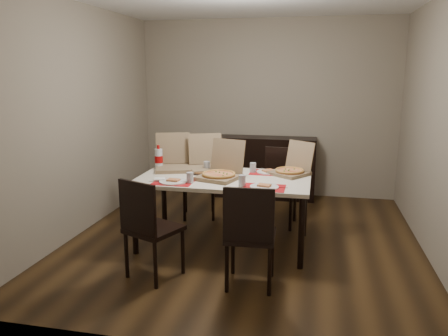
{
  "coord_description": "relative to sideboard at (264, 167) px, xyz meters",
  "views": [
    {
      "loc": [
        0.75,
        -4.54,
        1.84
      ],
      "look_at": [
        -0.19,
        -0.16,
        0.85
      ],
      "focal_mm": 35.0,
      "sensor_mm": 36.0,
      "label": 1
    }
  ],
  "objects": [
    {
      "name": "setting_near_left",
      "position": [
        -0.62,
        -2.26,
        0.32
      ],
      "size": [
        0.46,
        0.3,
        0.11
      ],
      "color": "red",
      "rests_on": "dining_table"
    },
    {
      "name": "chair_near_left",
      "position": [
        -0.68,
        -2.88,
        0.06
      ],
      "size": [
        0.55,
        0.55,
        0.93
      ],
      "color": "black",
      "rests_on": "ground"
    },
    {
      "name": "pizza_box_center",
      "position": [
        -0.22,
        -2.0,
        0.36
      ],
      "size": [
        0.5,
        0.53,
        0.39
      ],
      "color": "brown",
      "rests_on": "dining_table"
    },
    {
      "name": "chair_far_right",
      "position": [
        0.33,
        -1.12,
        0.06
      ],
      "size": [
        0.46,
        0.46,
        0.93
      ],
      "color": "black",
      "rests_on": "ground"
    },
    {
      "name": "chair_far_left",
      "position": [
        -0.72,
        -1.02,
        0.06
      ],
      "size": [
        0.51,
        0.51,
        0.93
      ],
      "color": "black",
      "rests_on": "ground"
    },
    {
      "name": "pizza_box_left",
      "position": [
        -0.84,
        -1.69,
        0.36
      ],
      "size": [
        0.51,
        0.54,
        0.4
      ],
      "color": "brown",
      "rests_on": "dining_table"
    },
    {
      "name": "dip_bowl",
      "position": [
        -0.14,
        -1.75,
        0.31
      ],
      "size": [
        0.11,
        0.11,
        0.03
      ],
      "primitive_type": "imported",
      "rotation": [
        0.0,
        0.0,
        -0.0
      ],
      "color": "white",
      "rests_on": "dining_table"
    },
    {
      "name": "room_walls",
      "position": [
        0.0,
        -1.35,
        1.28
      ],
      "size": [
        3.84,
        4.02,
        2.62
      ],
      "color": "gray",
      "rests_on": "ground"
    },
    {
      "name": "pizza_box_right",
      "position": [
        0.5,
        -1.67,
        0.36
      ],
      "size": [
        0.5,
        0.51,
        0.35
      ],
      "color": "brown",
      "rests_on": "dining_table"
    },
    {
      "name": "setting_far_right",
      "position": [
        0.2,
        -1.64,
        0.32
      ],
      "size": [
        0.45,
        0.3,
        0.11
      ],
      "color": "red",
      "rests_on": "dining_table"
    },
    {
      "name": "soda_bottle",
      "position": [
        -1.01,
        -1.7,
        0.42
      ],
      "size": [
        0.09,
        0.09,
        0.28
      ],
      "color": "silver",
      "rests_on": "dining_table"
    },
    {
      "name": "pizza_box_extra",
      "position": [
        -0.45,
        -1.63,
        0.36
      ],
      "size": [
        0.53,
        0.55,
        0.39
      ],
      "color": "brown",
      "rests_on": "dining_table"
    },
    {
      "name": "dining_table",
      "position": [
        -0.19,
        -1.94,
        0.23
      ],
      "size": [
        1.8,
        1.0,
        0.75
      ],
      "color": "beige",
      "rests_on": "ground"
    },
    {
      "name": "napkin_loose",
      "position": [
        -0.13,
        -2.03,
        0.31
      ],
      "size": [
        0.13,
        0.14,
        0.02
      ],
      "primitive_type": "cube",
      "rotation": [
        0.0,
        0.0,
        1.39
      ],
      "color": "white",
      "rests_on": "dining_table"
    },
    {
      "name": "setting_near_right",
      "position": [
        0.22,
        -2.28,
        0.32
      ],
      "size": [
        0.48,
        0.3,
        0.11
      ],
      "color": "red",
      "rests_on": "dining_table"
    },
    {
      "name": "chair_near_right",
      "position": [
        0.23,
        -2.87,
        0.06
      ],
      "size": [
        0.44,
        0.44,
        0.93
      ],
      "color": "black",
      "rests_on": "ground"
    },
    {
      "name": "ground",
      "position": [
        0.0,
        -1.78,
        -0.46
      ],
      "size": [
        3.8,
        4.0,
        0.02
      ],
      "primitive_type": "cube",
      "color": "#3D2812",
      "rests_on": "ground"
    },
    {
      "name": "sideboard",
      "position": [
        0.0,
        0.0,
        0.0
      ],
      "size": [
        1.5,
        0.4,
        0.9
      ],
      "primitive_type": "cube",
      "color": "black",
      "rests_on": "ground"
    },
    {
      "name": "setting_far_left",
      "position": [
        -0.6,
        -1.65,
        0.32
      ],
      "size": [
        0.48,
        0.3,
        0.11
      ],
      "color": "red",
      "rests_on": "dining_table"
    },
    {
      "name": "faina_plate",
      "position": [
        -0.5,
        -1.8,
        0.31
      ],
      "size": [
        0.25,
        0.25,
        0.03
      ],
      "color": "black",
      "rests_on": "dining_table"
    }
  ]
}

